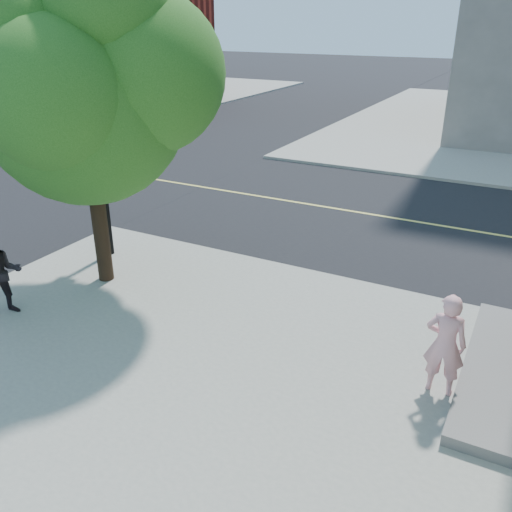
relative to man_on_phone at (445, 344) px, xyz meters
The scene contains 7 objects.
ground 8.74m from the man_on_phone, 159.66° to the left, with size 140.00×140.00×0.00m, color black.
road_ew 11.13m from the man_on_phone, 137.30° to the left, with size 140.00×9.00×0.01m, color black.
sidewalk_nw 39.65m from the man_on_phone, 141.79° to the left, with size 26.00×25.00×0.12m, color gray.
man_on_phone is the anchor object (origin of this frame).
pedestrian 7.84m from the man_on_phone, 169.18° to the right, with size 0.79×0.62×1.63m, color black.
street_tree 7.73m from the man_on_phone, behind, with size 4.84×4.40×6.42m.
signal_pole 10.55m from the man_on_phone, behind, with size 3.91×0.44×4.42m.
Camera 1 is at (8.82, -10.18, 5.31)m, focal length 37.87 mm.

